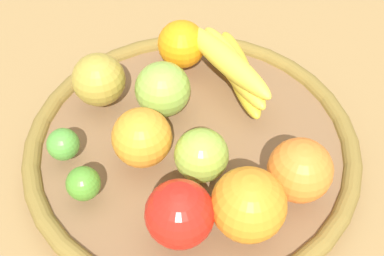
# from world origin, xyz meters

# --- Properties ---
(ground_plane) EXTENTS (2.40, 2.40, 0.00)m
(ground_plane) POSITION_xyz_m (0.00, 0.00, 0.00)
(ground_plane) COLOR olive
(ground_plane) RESTS_ON ground
(basket) EXTENTS (0.43, 0.43, 0.04)m
(basket) POSITION_xyz_m (0.00, 0.00, 0.02)
(basket) COLOR brown
(basket) RESTS_ON ground_plane
(orange_2) EXTENTS (0.10, 0.10, 0.07)m
(orange_2) POSITION_xyz_m (-0.02, 0.06, 0.08)
(orange_2) COLOR orange
(orange_2) RESTS_ON basket
(apple_3) EXTENTS (0.09, 0.09, 0.06)m
(apple_3) POSITION_xyz_m (-0.05, 0.00, 0.07)
(apple_3) COLOR #93BA41
(apple_3) RESTS_ON basket
(apple_0) EXTENTS (0.10, 0.10, 0.07)m
(apple_0) POSITION_xyz_m (0.06, 0.03, 0.08)
(apple_0) COLOR #8CB644
(apple_0) RESTS_ON basket
(apple_2) EXTENTS (0.08, 0.08, 0.08)m
(apple_2) POSITION_xyz_m (-0.13, 0.04, 0.08)
(apple_2) COLOR red
(apple_2) RESTS_ON basket
(apple_1) EXTENTS (0.09, 0.09, 0.07)m
(apple_1) POSITION_xyz_m (0.09, 0.11, 0.07)
(apple_1) COLOR #AB9437
(apple_1) RESTS_ON basket
(orange_0) EXTENTS (0.09, 0.09, 0.07)m
(orange_0) POSITION_xyz_m (0.15, -0.02, 0.07)
(orange_0) COLOR orange
(orange_0) RESTS_ON basket
(banana_bunch) EXTENTS (0.18, 0.10, 0.06)m
(banana_bunch) POSITION_xyz_m (0.09, -0.08, 0.07)
(banana_bunch) COLOR yellow
(banana_bunch) RESTS_ON basket
(lime_1) EXTENTS (0.05, 0.05, 0.04)m
(lime_1) POSITION_xyz_m (-0.06, 0.14, 0.06)
(lime_1) COLOR #50942C
(lime_1) RESTS_ON basket
(lime_0) EXTENTS (0.04, 0.04, 0.04)m
(lime_0) POSITION_xyz_m (0.01, 0.16, 0.06)
(lime_0) COLOR #529D39
(lime_0) RESTS_ON basket
(orange_3) EXTENTS (0.11, 0.11, 0.08)m
(orange_3) POSITION_xyz_m (-0.10, -0.10, 0.08)
(orange_3) COLOR orange
(orange_3) RESTS_ON basket
(orange_1) EXTENTS (0.11, 0.11, 0.08)m
(orange_1) POSITION_xyz_m (-0.14, -0.03, 0.08)
(orange_1) COLOR orange
(orange_1) RESTS_ON basket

